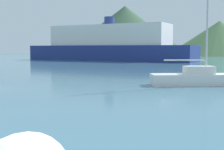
% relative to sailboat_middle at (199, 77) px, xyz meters
% --- Properties ---
extents(sailboat_middle, '(6.36, 3.43, 8.46)m').
position_rel_sailboat_middle_xyz_m(sailboat_middle, '(0.00, 0.00, 0.00)').
color(sailboat_middle, white).
rests_on(sailboat_middle, ground_plane).
extents(ferry_distant, '(33.88, 15.07, 8.32)m').
position_rel_sailboat_middle_xyz_m(ferry_distant, '(-16.01, 37.30, 2.44)').
color(ferry_distant, navy).
rests_on(ferry_distant, ground_plane).
extents(hill_west, '(45.59, 45.59, 17.32)m').
position_rel_sailboat_middle_xyz_m(hill_west, '(-24.15, 89.31, 8.16)').
color(hill_west, '#38563D').
rests_on(hill_west, ground_plane).
extents(hill_central, '(32.86, 32.86, 10.94)m').
position_rel_sailboat_middle_xyz_m(hill_central, '(7.63, 84.04, 4.96)').
color(hill_central, '#476B42').
rests_on(hill_central, ground_plane).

